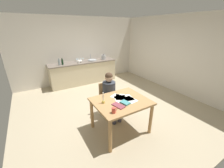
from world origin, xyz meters
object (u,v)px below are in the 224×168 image
(chair_at_table, at_px, (108,97))
(teacup_on_counter, at_px, (78,62))
(candlestick, at_px, (103,100))
(person_seated, at_px, (110,93))
(mixing_bowl, at_px, (80,61))
(bottle_vinegar, at_px, (62,62))
(wine_glass_back_right, at_px, (76,59))
(wine_glass_by_kettle, at_px, (80,58))
(stovetop_kettle, at_px, (104,57))
(coffee_mug, at_px, (114,110))
(bottle_oil, at_px, (59,62))
(book_magazine, at_px, (125,103))
(dining_table, at_px, (121,105))
(wine_glass_back_left, at_px, (78,59))
(sink_unit, at_px, (92,60))
(wine_glass_near_sink, at_px, (83,58))
(book_cookery, at_px, (118,106))

(chair_at_table, xyz_separation_m, teacup_on_counter, (0.05, 2.37, 0.46))
(candlestick, height_order, teacup_on_counter, candlestick)
(person_seated, height_order, mixing_bowl, person_seated)
(candlestick, relative_size, bottle_vinegar, 1.00)
(bottle_vinegar, height_order, wine_glass_back_right, bottle_vinegar)
(chair_at_table, bearing_deg, wine_glass_by_kettle, 84.91)
(stovetop_kettle, xyz_separation_m, teacup_on_counter, (-1.17, -0.15, -0.05))
(coffee_mug, xyz_separation_m, bottle_oil, (-0.21, 3.48, 0.19))
(book_magazine, distance_m, stovetop_kettle, 3.62)
(teacup_on_counter, bearing_deg, candlestick, -99.30)
(dining_table, relative_size, wine_glass_back_right, 7.35)
(coffee_mug, bearing_deg, wine_glass_back_left, 81.30)
(book_magazine, distance_m, mixing_bowl, 3.40)
(dining_table, bearing_deg, sink_unit, 76.80)
(bottle_oil, distance_m, stovetop_kettle, 1.87)
(dining_table, distance_m, candlestick, 0.42)
(wine_glass_back_right, bearing_deg, person_seated, -91.39)
(person_seated, bearing_deg, stovetop_kettle, 65.44)
(wine_glass_near_sink, height_order, wine_glass_back_left, same)
(candlestick, bearing_deg, book_magazine, -32.51)
(book_cookery, height_order, wine_glass_back_left, wine_glass_back_left)
(coffee_mug, height_order, book_cookery, coffee_mug)
(wine_glass_by_kettle, relative_size, teacup_on_counter, 1.35)
(person_seated, height_order, coffee_mug, person_seated)
(chair_at_table, bearing_deg, coffee_mug, -113.21)
(candlestick, distance_m, wine_glass_back_right, 3.33)
(book_cookery, distance_m, bottle_oil, 3.36)
(dining_table, relative_size, bottle_oil, 4.70)
(bottle_oil, xyz_separation_m, wine_glass_near_sink, (0.99, 0.22, 0.01))
(coffee_mug, bearing_deg, stovetop_kettle, 64.94)
(person_seated, bearing_deg, wine_glass_near_sink, 83.12)
(wine_glass_near_sink, bearing_deg, wine_glass_by_kettle, 180.00)
(dining_table, height_order, wine_glass_near_sink, wine_glass_near_sink)
(candlestick, distance_m, mixing_bowl, 3.20)
(bottle_vinegar, bearing_deg, coffee_mug, -88.51)
(stovetop_kettle, xyz_separation_m, wine_glass_near_sink, (-0.88, 0.15, 0.01))
(dining_table, bearing_deg, mixing_bowl, 85.99)
(candlestick, height_order, book_magazine, candlestick)
(coffee_mug, relative_size, candlestick, 0.47)
(book_cookery, height_order, stovetop_kettle, stovetop_kettle)
(dining_table, height_order, wine_glass_back_left, wine_glass_back_left)
(wine_glass_by_kettle, bearing_deg, teacup_on_counter, -122.40)
(bottle_vinegar, relative_size, teacup_on_counter, 2.12)
(book_magazine, bearing_deg, bottle_oil, 86.52)
(dining_table, bearing_deg, bottle_vinegar, 98.17)
(mixing_bowl, height_order, stovetop_kettle, stovetop_kettle)
(person_seated, distance_m, wine_glass_near_sink, 2.86)
(sink_unit, relative_size, wine_glass_back_right, 2.34)
(dining_table, distance_m, teacup_on_counter, 3.10)
(book_magazine, xyz_separation_m, wine_glass_by_kettle, (0.31, 3.53, 0.23))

